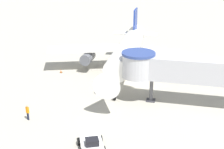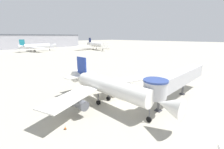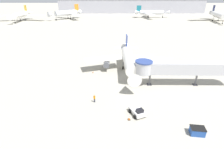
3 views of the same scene
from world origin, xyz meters
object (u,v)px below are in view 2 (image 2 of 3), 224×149
object	(u,v)px
jet_bridge	(176,79)
main_airplane	(109,87)
traffic_cone_port_wing	(65,128)
background_jet_navy_tail	(96,45)
background_jet_teal_tail	(37,46)

from	to	relation	value
jet_bridge	main_airplane	bearing A→B (deg)	143.94
traffic_cone_port_wing	main_airplane	bearing A→B (deg)	7.35
background_jet_navy_tail	main_airplane	bearing A→B (deg)	-116.38
main_airplane	traffic_cone_port_wing	size ratio (longest dim) A/B	44.55
main_airplane	background_jet_navy_tail	size ratio (longest dim) A/B	0.68
jet_bridge	background_jet_navy_tail	distance (m)	126.76
jet_bridge	background_jet_navy_tail	bearing A→B (deg)	58.41
background_jet_navy_tail	traffic_cone_port_wing	bearing A→B (deg)	-119.42
background_jet_navy_tail	background_jet_teal_tail	distance (m)	53.93
jet_bridge	traffic_cone_port_wing	size ratio (longest dim) A/B	40.34
main_airplane	background_jet_teal_tail	size ratio (longest dim) A/B	0.81
traffic_cone_port_wing	jet_bridge	bearing A→B (deg)	-18.20
jet_bridge	background_jet_teal_tail	size ratio (longest dim) A/B	0.73
traffic_cone_port_wing	background_jet_navy_tail	xyz separation A→B (m)	(88.74, 100.32, 4.75)
main_airplane	background_jet_teal_tail	distance (m)	126.76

